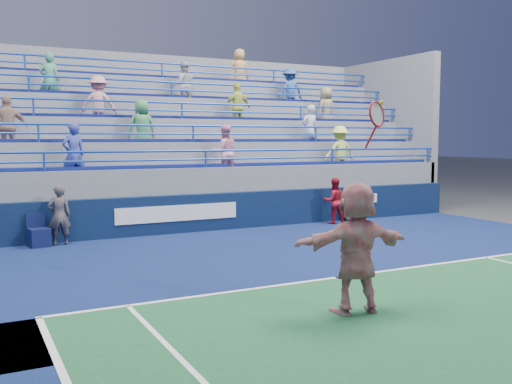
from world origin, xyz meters
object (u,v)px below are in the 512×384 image
serve_speed_board (353,208)px  line_judge (59,215)px  judge_chair (39,236)px  ball_girl (334,201)px  tennis_player (356,247)px

serve_speed_board → line_judge: (-9.39, -0.31, 0.36)m
serve_speed_board → judge_chair: (-9.89, -0.31, -0.13)m
line_judge → judge_chair: bearing=1.7°
judge_chair → line_judge: (0.50, 0.00, 0.50)m
serve_speed_board → ball_girl: 1.20m
tennis_player → ball_girl: tennis_player is taller
judge_chair → ball_girl: (8.82, -0.12, 0.46)m
tennis_player → line_judge: (-3.24, 7.98, -0.26)m
serve_speed_board → line_judge: 9.40m
judge_chair → ball_girl: ball_girl is taller
judge_chair → line_judge: size_ratio=0.55×
tennis_player → line_judge: tennis_player is taller
tennis_player → ball_girl: 9.36m
serve_speed_board → line_judge: bearing=-178.1°
tennis_player → line_judge: bearing=112.1°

